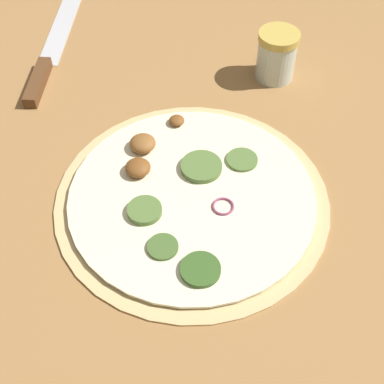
% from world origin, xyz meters
% --- Properties ---
extents(ground_plane, '(3.00, 3.00, 0.00)m').
position_xyz_m(ground_plane, '(0.00, 0.00, 0.00)').
color(ground_plane, '#9E703F').
extents(pizza, '(0.36, 0.36, 0.03)m').
position_xyz_m(pizza, '(0.00, -0.00, 0.01)').
color(pizza, '#D6B77A').
rests_on(pizza, ground_plane).
extents(knife, '(0.09, 0.31, 0.02)m').
position_xyz_m(knife, '(0.30, -0.21, 0.01)').
color(knife, silver).
rests_on(knife, ground_plane).
extents(spice_jar, '(0.06, 0.06, 0.08)m').
position_xyz_m(spice_jar, '(-0.06, -0.28, 0.04)').
color(spice_jar, silver).
rests_on(spice_jar, ground_plane).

